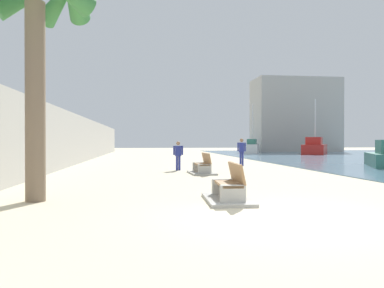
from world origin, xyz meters
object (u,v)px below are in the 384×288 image
bench_near (229,192)px  boat_mid_bay (315,148)px  boat_nearest (252,147)px  palm_tree (36,17)px  person_walking (242,150)px  person_standing (178,154)px  bench_far (202,169)px

bench_near → boat_mid_bay: boat_mid_bay is taller
bench_near → boat_nearest: boat_nearest is taller
palm_tree → boat_nearest: (16.30, 36.81, -3.96)m
palm_tree → person_walking: palm_tree is taller
bench_near → boat_mid_bay: bearing=61.7°
bench_near → person_standing: (-0.38, 10.37, 0.64)m
palm_tree → person_standing: bearing=65.4°
palm_tree → bench_near: palm_tree is taller
person_walking → boat_nearest: (7.62, 23.98, -0.26)m
person_standing → boat_mid_bay: (17.91, 22.23, -0.08)m
palm_tree → person_walking: (8.68, 12.83, -3.70)m
bench_near → person_walking: size_ratio=1.26×
palm_tree → boat_nearest: size_ratio=0.87×
palm_tree → bench_near: size_ratio=2.94×
palm_tree → boat_mid_bay: 39.27m
bench_near → boat_mid_bay: size_ratio=0.29×
person_standing → boat_mid_bay: size_ratio=0.21×
bench_near → person_standing: person_standing is taller
boat_mid_bay → boat_nearest: 7.75m
bench_near → boat_nearest: 39.10m
person_standing → boat_nearest: bearing=66.4°
person_walking → boat_mid_bay: 23.59m
palm_tree → boat_nearest: bearing=66.1°
bench_far → boat_mid_bay: bearing=55.2°
person_walking → boat_mid_bay: bearing=54.5°
boat_mid_bay → boat_nearest: (-6.10, 4.79, -0.05)m
person_walking → boat_mid_bay: (13.71, 19.19, -0.21)m
bench_far → person_walking: 6.21m
person_standing → bench_near: bearing=-87.9°
bench_near → boat_mid_bay: (17.53, 32.60, 0.55)m
boat_nearest → person_standing: bearing=-113.6°
bench_far → boat_mid_bay: size_ratio=0.29×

